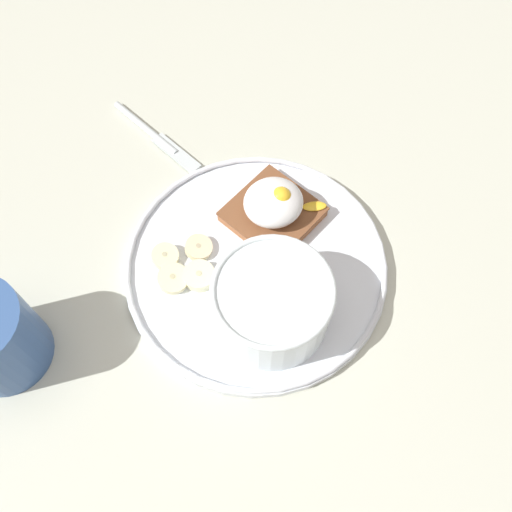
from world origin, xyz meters
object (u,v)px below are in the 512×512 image
Objects in this scene: toast_slice at (273,214)px; banana_slice_right at (199,276)px; poached_egg at (274,202)px; banana_slice_back at (165,256)px; banana_slice_front at (173,279)px; banana_slice_left at (199,248)px; knife at (155,136)px; oatmeal_bowl at (272,303)px.

toast_slice reaches higher than banana_slice_right.
banana_slice_back is at bearing -176.92° from poached_egg.
banana_slice_right is (2.62, -0.65, -0.05)cm from banana_slice_front.
banana_slice_left is 3.34cm from banana_slice_right.
knife is at bearing 77.78° from banana_slice_back.
toast_slice is 0.86× the size of knife.
banana_slice_right is at bearing 129.56° from oatmeal_bowl.
knife is at bearing 119.12° from poached_egg.
oatmeal_bowl is 0.85× the size of knife.
toast_slice is 2.82× the size of banana_slice_left.
oatmeal_bowl is 2.70× the size of banana_slice_front.
banana_slice_back is 0.30× the size of knife.
poached_egg is at bearing 67.20° from oatmeal_bowl.
knife is (0.98, 20.17, -1.24)cm from banana_slice_right.
oatmeal_bowl reaches higher than banana_slice_front.
oatmeal_bowl reaches higher than knife.
banana_slice_front is 2.80cm from banana_slice_back.
banana_slice_right is at bearing -157.41° from poached_egg.
toast_slice is 10.66cm from banana_slice_right.
banana_slice_back is at bearing 128.84° from oatmeal_bowl.
poached_egg is 13.25cm from banana_slice_front.
banana_slice_back is at bearing -102.22° from knife.
banana_slice_back is 0.93× the size of banana_slice_right.
oatmeal_bowl is 11.14cm from banana_slice_front.
poached_egg reaches higher than banana_slice_front.
banana_slice_right is (-5.42, 6.57, -2.76)cm from oatmeal_bowl.
oatmeal_bowl is at bearing -50.44° from banana_slice_right.
oatmeal_bowl is at bearing -112.80° from poached_egg.
banana_slice_front is at bearing -89.48° from banana_slice_back.
banana_slice_front reaches higher than knife.
toast_slice is at bearing 15.75° from banana_slice_front.
poached_egg is 2.16× the size of banana_slice_left.
banana_slice_right is at bearing -13.92° from banana_slice_front.
knife is (3.62, 16.72, -1.21)cm from banana_slice_back.
banana_slice_front is 19.89cm from knife.
oatmeal_bowl is at bearing -112.28° from toast_slice.
banana_slice_back reaches higher than knife.
toast_slice is 1.31× the size of poached_egg.
oatmeal_bowl reaches higher than banana_slice_left.
banana_slice_left reaches higher than knife.
oatmeal_bowl is at bearing -80.57° from knife.
toast_slice is 2.36cm from poached_egg.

